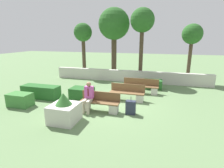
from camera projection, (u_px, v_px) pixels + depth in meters
name	position (u px, v px, depth m)	size (l,w,h in m)	color
ground_plane	(111.00, 104.00, 8.82)	(60.00, 60.00, 0.00)	#607F51
perimeter_wall	(128.00, 76.00, 13.17)	(11.71, 0.30, 0.86)	beige
bench_front	(100.00, 104.00, 7.88)	(1.81, 0.48, 0.86)	brown
bench_left_side	(127.00, 94.00, 9.22)	(1.83, 0.48, 0.86)	brown
bench_right_side	(140.00, 88.00, 10.46)	(2.11, 0.49, 0.86)	brown
person_seated_man	(88.00, 95.00, 7.78)	(0.38, 0.63, 1.34)	#B2A893
hedge_block_near_left	(20.00, 100.00, 8.46)	(1.10, 0.69, 0.64)	#3D7A38
hedge_block_near_right	(82.00, 93.00, 9.47)	(1.21, 0.83, 0.62)	#235623
hedge_block_mid_left	(153.00, 84.00, 11.42)	(1.20, 0.69, 0.58)	#286028
hedge_block_mid_right	(41.00, 92.00, 9.63)	(2.12, 0.69, 0.69)	#286028
planter_corner_left	(64.00, 110.00, 6.82)	(1.05, 1.05, 1.19)	beige
suitcase	(131.00, 107.00, 7.56)	(0.42, 0.25, 0.81)	#282D42
tree_leftmost	(83.00, 34.00, 14.52)	(1.50, 1.50, 4.43)	#473828
tree_center_left	(114.00, 25.00, 13.94)	(2.50, 2.50, 5.56)	#473828
tree_center_right	(142.00, 22.00, 12.54)	(1.74, 1.74, 5.33)	#473828
tree_rightmost	(192.00, 36.00, 12.50)	(1.44, 1.44, 4.22)	#473828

